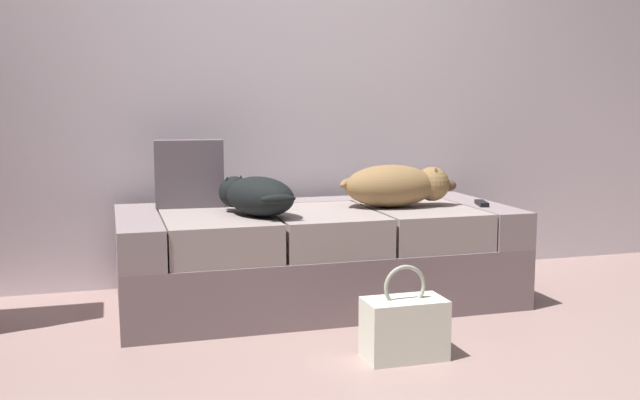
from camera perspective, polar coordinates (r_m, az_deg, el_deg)
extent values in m
plane|color=gray|center=(2.69, 6.77, -14.34)|extent=(10.00, 10.00, 0.00)
cube|color=silver|center=(4.17, -2.59, 13.11)|extent=(6.40, 0.10, 2.80)
cube|color=slate|center=(3.67, -0.22, -5.78)|extent=(1.95, 0.88, 0.30)
cube|color=gray|center=(3.49, -14.14, -2.71)|extent=(0.20, 0.88, 0.18)
cube|color=gray|center=(3.95, 12.02, -1.44)|extent=(0.20, 0.88, 0.18)
cube|color=gray|center=(3.95, -1.59, -1.28)|extent=(1.55, 0.20, 0.18)
cube|color=gray|center=(3.42, -8.08, -2.76)|extent=(0.50, 0.66, 0.18)
cube|color=gray|center=(3.53, 0.23, -2.36)|extent=(0.50, 0.66, 0.18)
cube|color=gray|center=(3.71, 7.88, -1.94)|extent=(0.50, 0.66, 0.18)
ellipsoid|color=black|center=(3.37, -4.77, 0.28)|extent=(0.39, 0.47, 0.19)
sphere|color=black|center=(3.52, -6.77, 0.64)|extent=(0.15, 0.15, 0.15)
ellipsoid|color=black|center=(3.58, -7.44, 0.60)|extent=(0.09, 0.10, 0.05)
cone|color=black|center=(3.49, -7.33, 1.51)|extent=(0.04, 0.04, 0.04)
cone|color=black|center=(3.54, -6.25, 1.62)|extent=(0.04, 0.04, 0.04)
ellipsoid|color=black|center=(3.21, -3.31, 0.07)|extent=(0.16, 0.05, 0.04)
ellipsoid|color=olive|center=(3.67, 5.56, 1.11)|extent=(0.49, 0.30, 0.21)
sphere|color=olive|center=(3.74, 8.83, 1.26)|extent=(0.18, 0.18, 0.18)
ellipsoid|color=#503C25|center=(3.77, 9.96, 1.13)|extent=(0.11, 0.07, 0.06)
cone|color=#503C25|center=(3.78, 8.59, 2.34)|extent=(0.05, 0.05, 0.05)
cone|color=#503C25|center=(3.69, 9.12, 2.20)|extent=(0.05, 0.05, 0.05)
ellipsoid|color=olive|center=(3.66, 2.16, 1.30)|extent=(0.15, 0.18, 0.05)
cube|color=black|center=(3.81, 12.62, -0.25)|extent=(0.08, 0.16, 0.02)
cube|color=#5B4F56|center=(3.71, -10.26, 2.06)|extent=(0.35, 0.15, 0.34)
cube|color=silver|center=(2.92, 6.66, -10.04)|extent=(0.32, 0.18, 0.24)
torus|color=#A1A392|center=(2.87, 6.71, -6.81)|extent=(0.18, 0.02, 0.18)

